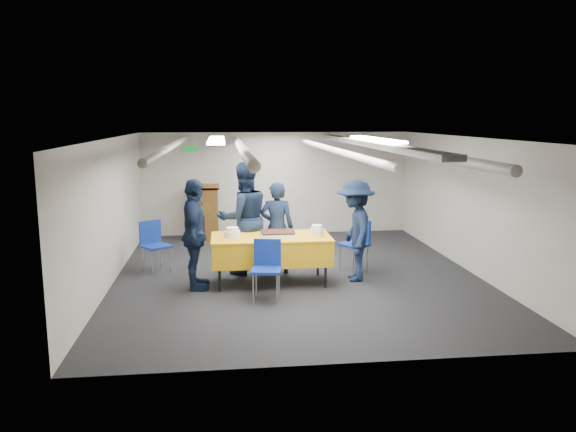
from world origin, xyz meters
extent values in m
plane|color=black|center=(0.00, 0.00, 0.00)|extent=(7.00, 7.00, 0.00)
cube|color=beige|center=(0.00, 3.49, 1.15)|extent=(6.00, 0.02, 2.30)
cube|color=beige|center=(-2.99, 0.00, 1.15)|extent=(0.02, 7.00, 2.30)
cube|color=beige|center=(2.99, 0.00, 1.15)|extent=(0.02, 7.00, 2.30)
cube|color=white|center=(0.00, 0.00, 2.29)|extent=(6.00, 7.00, 0.02)
cylinder|color=silver|center=(-2.00, 0.00, 2.18)|extent=(0.10, 6.90, 0.10)
cylinder|color=silver|center=(-0.90, 0.00, 2.14)|extent=(0.14, 6.90, 0.14)
cylinder|color=silver|center=(0.60, 0.00, 2.10)|extent=(0.10, 6.90, 0.10)
cylinder|color=silver|center=(1.90, 0.00, 2.06)|extent=(0.14, 6.90, 0.14)
cube|color=gray|center=(1.20, 0.00, 2.20)|extent=(0.28, 6.90, 0.08)
cube|color=white|center=(-1.30, 0.00, 2.27)|extent=(0.25, 2.60, 0.04)
cube|color=white|center=(1.30, 0.00, 2.27)|extent=(0.25, 2.60, 0.04)
cube|color=#0C591E|center=(-1.90, 3.47, 1.95)|extent=(0.30, 0.04, 0.12)
cylinder|color=black|center=(-1.29, -0.76, 0.18)|extent=(0.04, 0.04, 0.36)
cylinder|color=black|center=(0.35, -0.76, 0.18)|extent=(0.04, 0.04, 0.36)
cylinder|color=black|center=(-1.29, -0.06, 0.18)|extent=(0.04, 0.04, 0.36)
cylinder|color=black|center=(0.35, -0.06, 0.18)|extent=(0.04, 0.04, 0.36)
cube|color=#EFAD19|center=(-0.47, -0.41, 0.54)|extent=(1.86, 0.93, 0.39)
cube|color=#EFAD19|center=(-0.47, -0.41, 0.76)|extent=(1.88, 0.95, 0.03)
cube|color=white|center=(-0.37, -0.47, 0.80)|extent=(0.52, 0.42, 0.06)
cube|color=black|center=(-0.37, -0.47, 0.85)|extent=(0.50, 0.40, 0.03)
sphere|color=#101598|center=(-0.60, -0.66, 0.85)|extent=(0.04, 0.04, 0.04)
sphere|color=#101598|center=(-0.60, -0.28, 0.85)|extent=(0.04, 0.04, 0.04)
sphere|color=#101598|center=(-0.48, -0.66, 0.85)|extent=(0.04, 0.04, 0.04)
sphere|color=#101598|center=(-0.48, -0.28, 0.85)|extent=(0.04, 0.04, 0.04)
sphere|color=#101598|center=(-0.37, -0.66, 0.85)|extent=(0.04, 0.04, 0.04)
sphere|color=#101598|center=(-0.37, -0.28, 0.85)|extent=(0.04, 0.04, 0.04)
sphere|color=#101598|center=(-0.25, -0.66, 0.85)|extent=(0.04, 0.04, 0.04)
sphere|color=#101598|center=(-0.25, -0.28, 0.85)|extent=(0.04, 0.04, 0.04)
sphere|color=#101598|center=(-0.14, -0.66, 0.85)|extent=(0.04, 0.04, 0.04)
sphere|color=#101598|center=(-0.14, -0.28, 0.85)|extent=(0.04, 0.04, 0.04)
sphere|color=#101598|center=(-0.62, -0.56, 0.85)|extent=(0.04, 0.04, 0.04)
sphere|color=#101598|center=(-0.12, -0.56, 0.85)|extent=(0.04, 0.04, 0.04)
sphere|color=#101598|center=(-0.62, -0.47, 0.85)|extent=(0.04, 0.04, 0.04)
sphere|color=#101598|center=(-0.12, -0.47, 0.85)|extent=(0.04, 0.04, 0.04)
sphere|color=#101598|center=(-0.62, -0.37, 0.85)|extent=(0.04, 0.04, 0.04)
sphere|color=#101598|center=(-0.12, -0.37, 0.85)|extent=(0.04, 0.04, 0.04)
cylinder|color=white|center=(-1.08, -0.46, 0.83)|extent=(0.24, 0.24, 0.11)
cylinder|color=white|center=(-1.08, -0.46, 0.91)|extent=(0.20, 0.20, 0.05)
cylinder|color=white|center=(0.26, -0.46, 0.83)|extent=(0.20, 0.20, 0.12)
cylinder|color=white|center=(0.26, -0.46, 0.92)|extent=(0.17, 0.17, 0.05)
cube|color=brown|center=(-1.60, 3.05, 0.55)|extent=(0.55, 0.45, 1.10)
cube|color=brown|center=(-1.60, 3.02, 1.15)|extent=(0.62, 0.53, 0.21)
cylinder|color=gold|center=(-1.60, 2.81, 0.70)|extent=(0.28, 0.02, 0.28)
cylinder|color=gray|center=(-0.81, -1.39, 0.21)|extent=(0.02, 0.02, 0.43)
cylinder|color=gray|center=(-0.48, -1.45, 0.21)|extent=(0.02, 0.02, 0.43)
cylinder|color=gray|center=(-0.75, -1.06, 0.21)|extent=(0.02, 0.02, 0.43)
cylinder|color=gray|center=(-0.42, -1.12, 0.21)|extent=(0.02, 0.02, 0.43)
cube|color=navy|center=(-0.62, -1.26, 0.45)|extent=(0.49, 0.49, 0.04)
cube|color=navy|center=(-0.58, -1.07, 0.67)|extent=(0.40, 0.11, 0.40)
cylinder|color=gray|center=(0.80, 0.27, 0.21)|extent=(0.02, 0.02, 0.43)
cylinder|color=gray|center=(0.97, -0.02, 0.21)|extent=(0.02, 0.02, 0.43)
cylinder|color=gray|center=(1.09, 0.45, 0.21)|extent=(0.02, 0.02, 0.43)
cylinder|color=gray|center=(1.26, 0.16, 0.21)|extent=(0.02, 0.02, 0.43)
cube|color=navy|center=(1.03, 0.22, 0.45)|extent=(0.58, 0.58, 0.04)
cube|color=navy|center=(1.19, 0.31, 0.67)|extent=(0.24, 0.36, 0.40)
cylinder|color=gray|center=(-2.41, 0.25, 0.21)|extent=(0.02, 0.02, 0.43)
cylinder|color=gray|center=(-2.13, 0.44, 0.21)|extent=(0.02, 0.02, 0.43)
cylinder|color=gray|center=(-2.61, 0.53, 0.21)|extent=(0.02, 0.02, 0.43)
cylinder|color=gray|center=(-2.33, 0.72, 0.21)|extent=(0.02, 0.02, 0.43)
cube|color=navy|center=(-2.37, 0.49, 0.45)|extent=(0.58, 0.58, 0.04)
cube|color=navy|center=(-2.48, 0.64, 0.67)|extent=(0.35, 0.26, 0.40)
imported|color=black|center=(-0.32, 0.20, 0.78)|extent=(0.63, 0.47, 1.57)
imported|color=black|center=(-0.87, 0.23, 0.95)|extent=(1.08, 0.94, 1.90)
imported|color=black|center=(-1.65, -0.59, 0.86)|extent=(0.42, 1.01, 1.72)
imported|color=black|center=(0.90, -0.38, 0.83)|extent=(0.71, 1.12, 1.65)
camera|label=1|loc=(-1.22, -9.09, 2.63)|focal=35.00mm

